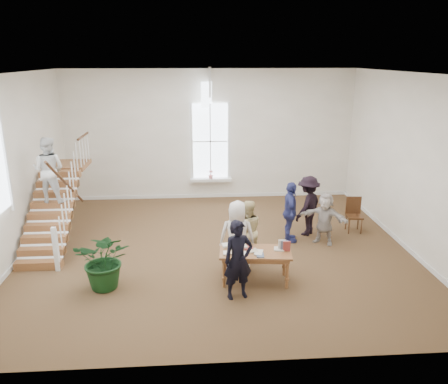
{
  "coord_description": "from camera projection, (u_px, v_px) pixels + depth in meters",
  "views": [
    {
      "loc": [
        -0.57,
        -10.58,
        4.87
      ],
      "look_at": [
        0.2,
        0.4,
        1.45
      ],
      "focal_mm": 35.0,
      "sensor_mm": 36.0,
      "label": 1
    }
  ],
  "objects": [
    {
      "name": "staircase",
      "position": [
        52.0,
        186.0,
        11.5
      ],
      "size": [
        1.1,
        4.1,
        2.92
      ],
      "color": "brown",
      "rests_on": "ground"
    },
    {
      "name": "police_officer",
      "position": [
        238.0,
        260.0,
        9.01
      ],
      "size": [
        0.71,
        0.56,
        1.71
      ],
      "primitive_type": "imported",
      "rotation": [
        0.0,
        0.0,
        0.26
      ],
      "color": "black",
      "rests_on": "ground"
    },
    {
      "name": "side_chair",
      "position": [
        354.0,
        212.0,
        12.62
      ],
      "size": [
        0.47,
        0.47,
        1.01
      ],
      "rotation": [
        0.0,
        0.0,
        -0.09
      ],
      "color": "#371D0F",
      "rests_on": "ground"
    },
    {
      "name": "woman_cluster_b",
      "position": [
        308.0,
        206.0,
        12.28
      ],
      "size": [
        1.21,
        1.25,
        1.71
      ],
      "primitive_type": "imported",
      "rotation": [
        0.0,
        0.0,
        3.99
      ],
      "color": "black",
      "rests_on": "ground"
    },
    {
      "name": "library_table",
      "position": [
        254.0,
        254.0,
        9.72
      ],
      "size": [
        1.65,
        0.95,
        0.8
      ],
      "rotation": [
        0.0,
        0.0,
        -0.1
      ],
      "color": "brown",
      "rests_on": "ground"
    },
    {
      "name": "person_yellow",
      "position": [
        247.0,
        231.0,
        10.72
      ],
      "size": [
        0.81,
        0.67,
        1.56
      ],
      "primitive_type": "imported",
      "rotation": [
        0.0,
        0.0,
        3.25
      ],
      "color": "#DBC689",
      "rests_on": "ground"
    },
    {
      "name": "woman_cluster_a",
      "position": [
        290.0,
        212.0,
        11.81
      ],
      "size": [
        0.5,
        1.02,
        1.68
      ],
      "primitive_type": "imported",
      "rotation": [
        0.0,
        0.0,
        1.48
      ],
      "color": "navy",
      "rests_on": "ground"
    },
    {
      "name": "elderly_woman",
      "position": [
        237.0,
        236.0,
        10.21
      ],
      "size": [
        0.89,
        0.63,
        1.71
      ],
      "primitive_type": "imported",
      "rotation": [
        0.0,
        0.0,
        3.03
      ],
      "color": "silver",
      "rests_on": "ground"
    },
    {
      "name": "ground",
      "position": [
        218.0,
        249.0,
        11.56
      ],
      "size": [
        10.0,
        10.0,
        0.0
      ],
      "primitive_type": "plane",
      "color": "#4E321E",
      "rests_on": "ground"
    },
    {
      "name": "room_shell",
      "position": [
        211.0,
        187.0,
        15.62
      ],
      "size": [
        10.49,
        10.0,
        10.0
      ],
      "color": "silver",
      "rests_on": "ground"
    },
    {
      "name": "woman_cluster_c",
      "position": [
        325.0,
        218.0,
        11.72
      ],
      "size": [
        1.33,
        1.09,
        1.43
      ],
      "primitive_type": "imported",
      "rotation": [
        0.0,
        0.0,
        5.69
      ],
      "color": "#B9AFA7",
      "rests_on": "ground"
    },
    {
      "name": "floor_plant",
      "position": [
        105.0,
        260.0,
        9.44
      ],
      "size": [
        1.32,
        1.18,
        1.34
      ],
      "primitive_type": "imported",
      "rotation": [
        0.0,
        0.0,
        -0.12
      ],
      "color": "#103313",
      "rests_on": "ground"
    }
  ]
}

